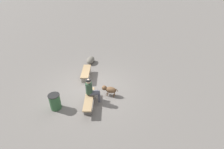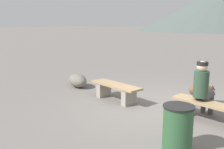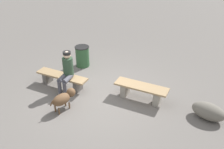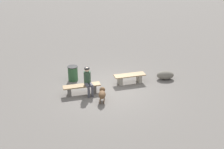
{
  "view_description": "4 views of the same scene",
  "coord_description": "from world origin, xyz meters",
  "px_view_note": "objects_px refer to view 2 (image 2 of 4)",
  "views": [
    {
      "loc": [
        7.25,
        -0.26,
        5.25
      ],
      "look_at": [
        0.05,
        1.16,
        0.8
      ],
      "focal_mm": 26.29,
      "sensor_mm": 36.0,
      "label": 1
    },
    {
      "loc": [
        2.7,
        -5.42,
        2.07
      ],
      "look_at": [
        -1.21,
        -0.35,
        0.75
      ],
      "focal_mm": 40.49,
      "sensor_mm": 36.0,
      "label": 2
    },
    {
      "loc": [
        -2.03,
        5.96,
        4.31
      ],
      "look_at": [
        -0.42,
        0.11,
        0.85
      ],
      "focal_mm": 40.28,
      "sensor_mm": 36.0,
      "label": 3
    },
    {
      "loc": [
        5.17,
        10.9,
        6.25
      ],
      "look_at": [
        -0.27,
        -0.2,
        0.63
      ],
      "focal_mm": 45.76,
      "sensor_mm": 36.0,
      "label": 4
    }
  ],
  "objects_px": {
    "bench_left": "(116,90)",
    "seated_person": "(203,86)",
    "dog": "(202,91)",
    "trash_bin": "(178,127)",
    "bench_right": "(211,109)",
    "boulder": "(78,81)"
  },
  "relations": [
    {
      "from": "dog",
      "to": "trash_bin",
      "type": "relative_size",
      "value": 1.03
    },
    {
      "from": "dog",
      "to": "seated_person",
      "type": "bearing_deg",
      "value": 43.95
    },
    {
      "from": "seated_person",
      "to": "dog",
      "type": "xyz_separation_m",
      "value": [
        -0.29,
        0.91,
        -0.36
      ]
    },
    {
      "from": "seated_person",
      "to": "dog",
      "type": "distance_m",
      "value": 1.02
    },
    {
      "from": "bench_left",
      "to": "seated_person",
      "type": "bearing_deg",
      "value": 13.9
    },
    {
      "from": "bench_left",
      "to": "seated_person",
      "type": "xyz_separation_m",
      "value": [
        2.25,
        0.13,
        0.43
      ]
    },
    {
      "from": "bench_right",
      "to": "dog",
      "type": "height_order",
      "value": "dog"
    },
    {
      "from": "seated_person",
      "to": "bench_right",
      "type": "bearing_deg",
      "value": -24.75
    },
    {
      "from": "bench_right",
      "to": "boulder",
      "type": "bearing_deg",
      "value": -174.95
    },
    {
      "from": "bench_left",
      "to": "trash_bin",
      "type": "distance_m",
      "value": 2.86
    },
    {
      "from": "bench_right",
      "to": "seated_person",
      "type": "distance_m",
      "value": 0.53
    },
    {
      "from": "bench_left",
      "to": "dog",
      "type": "xyz_separation_m",
      "value": [
        1.96,
        1.04,
        0.07
      ]
    },
    {
      "from": "dog",
      "to": "trash_bin",
      "type": "height_order",
      "value": "trash_bin"
    },
    {
      "from": "seated_person",
      "to": "boulder",
      "type": "bearing_deg",
      "value": -179.68
    },
    {
      "from": "bench_left",
      "to": "seated_person",
      "type": "height_order",
      "value": "seated_person"
    },
    {
      "from": "seated_person",
      "to": "boulder",
      "type": "relative_size",
      "value": 1.46
    },
    {
      "from": "boulder",
      "to": "trash_bin",
      "type": "bearing_deg",
      "value": -24.43
    },
    {
      "from": "bench_right",
      "to": "trash_bin",
      "type": "relative_size",
      "value": 2.31
    },
    {
      "from": "trash_bin",
      "to": "bench_left",
      "type": "bearing_deg",
      "value": 147.62
    },
    {
      "from": "seated_person",
      "to": "trash_bin",
      "type": "xyz_separation_m",
      "value": [
        0.16,
        -1.66,
        -0.35
      ]
    },
    {
      "from": "bench_left",
      "to": "bench_right",
      "type": "distance_m",
      "value": 2.51
    },
    {
      "from": "bench_right",
      "to": "seated_person",
      "type": "bearing_deg",
      "value": 161.64
    }
  ]
}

